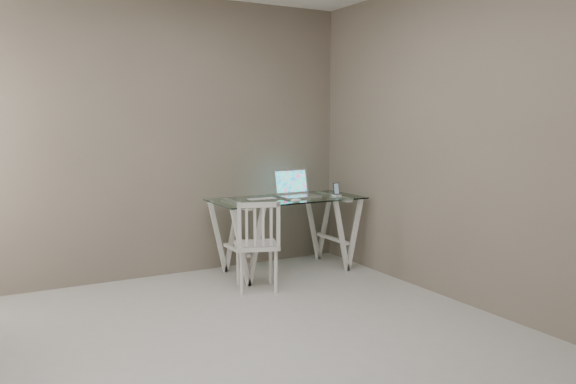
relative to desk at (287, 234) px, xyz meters
name	(u,v)px	position (x,y,z in m)	size (l,w,h in m)	color
room	(244,85)	(-1.25, -1.76, 1.33)	(4.50, 4.52, 2.71)	#ACAAA5
desk	(287,234)	(0.00, 0.00, 0.00)	(1.50, 0.70, 0.75)	silver
chair	(257,241)	(-0.55, -0.46, 0.07)	(0.47, 0.47, 0.82)	silver
laptop	(295,190)	(0.14, 0.08, 0.43)	(0.39, 0.33, 0.27)	silver
keyboard	(262,199)	(-0.26, 0.04, 0.37)	(0.30, 0.13, 0.01)	silver
mouse	(296,200)	(-0.05, -0.28, 0.38)	(0.11, 0.06, 0.03)	silver
phone_dock	(336,192)	(0.52, -0.11, 0.40)	(0.07, 0.07, 0.14)	white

